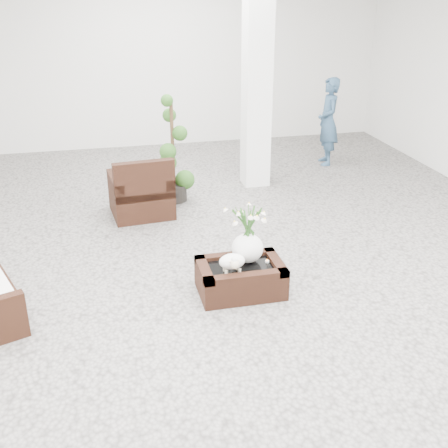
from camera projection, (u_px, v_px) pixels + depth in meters
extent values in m
plane|color=gray|center=(222.00, 269.00, 6.55)|extent=(11.00, 11.00, 0.00)
cube|color=white|center=(257.00, 75.00, 8.59)|extent=(0.40, 0.40, 3.50)
cube|color=#351A0F|center=(240.00, 279.00, 6.01)|extent=(0.90, 0.60, 0.31)
ellipsoid|color=white|center=(232.00, 263.00, 5.79)|extent=(0.28, 0.23, 0.21)
cylinder|color=white|center=(267.00, 261.00, 6.03)|extent=(0.04, 0.04, 0.03)
cube|color=#351A0F|center=(140.00, 185.00, 7.91)|extent=(0.90, 0.87, 0.88)
imported|color=#2D4A65|center=(328.00, 122.00, 9.97)|extent=(0.45, 0.61, 1.55)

